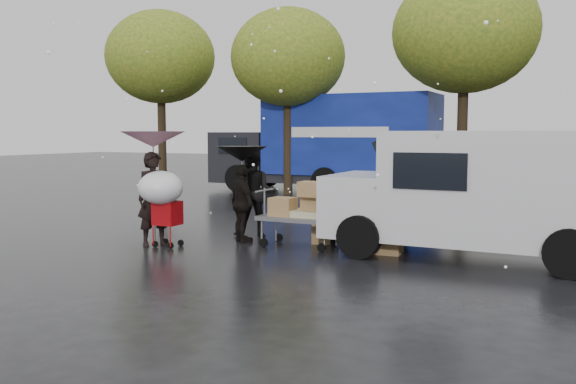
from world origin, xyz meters
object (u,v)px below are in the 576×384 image
at_px(person_black, 242,203).
at_px(shopping_cart, 162,192).
at_px(vendor_cart, 303,209).
at_px(blue_truck, 329,144).
at_px(person_pink, 154,199).
at_px(white_van, 478,191).
at_px(yellow_taxi, 443,170).

relative_size(person_black, shopping_cart, 1.06).
height_order(person_black, vendor_cart, person_black).
height_order(shopping_cart, blue_truck, blue_truck).
height_order(person_pink, person_black, person_pink).
xyz_separation_m(person_black, vendor_cart, (1.30, 0.05, -0.05)).
xyz_separation_m(person_black, white_van, (4.44, 0.45, 0.39)).
bearing_deg(vendor_cart, yellow_taxi, 89.57).
distance_m(person_pink, white_van, 5.97).
distance_m(white_van, blue_truck, 11.83).
bearing_deg(white_van, person_pink, -165.35).
bearing_deg(blue_truck, person_black, -77.39).
distance_m(person_black, blue_truck, 10.48).
distance_m(shopping_cart, blue_truck, 11.48).
bearing_deg(shopping_cart, white_van, 16.93).
bearing_deg(white_van, yellow_taxi, 104.51).
bearing_deg(blue_truck, shopping_cart, -83.76).
bearing_deg(vendor_cart, shopping_cart, -151.67).
relative_size(person_pink, shopping_cart, 1.24).
relative_size(person_black, blue_truck, 0.19).
height_order(vendor_cart, white_van, white_van).
height_order(person_black, blue_truck, blue_truck).
bearing_deg(blue_truck, white_van, -55.37).
distance_m(person_black, white_van, 4.48).
relative_size(person_black, yellow_taxi, 0.32).
xyz_separation_m(shopping_cart, blue_truck, (-1.24, 11.39, 0.69)).
bearing_deg(white_van, person_black, -174.18).
xyz_separation_m(person_black, shopping_cart, (-1.03, -1.21, 0.29)).
relative_size(person_pink, vendor_cart, 1.19).
xyz_separation_m(vendor_cart, blue_truck, (-3.58, 10.13, 1.03)).
distance_m(person_black, vendor_cart, 1.31).
height_order(person_pink, vendor_cart, person_pink).
bearing_deg(person_pink, shopping_cart, -81.71).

